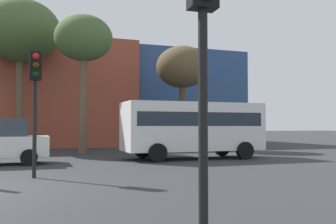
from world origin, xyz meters
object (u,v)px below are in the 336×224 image
bare_tree_1 (84,41)px  traffic_light_near_right (203,21)px  traffic_light_island (35,85)px  bare_tree_2 (20,32)px  bare_tree_0 (182,68)px  white_bus (193,126)px

bare_tree_1 → traffic_light_near_right: bearing=-92.2°
traffic_light_island → bare_tree_2: size_ratio=0.40×
bare_tree_2 → bare_tree_0: bearing=-12.9°
traffic_light_near_right → bare_tree_2: bare_tree_2 is taller
traffic_light_near_right → traffic_light_island: 8.30m
traffic_light_near_right → bare_tree_1: (0.66, 17.41, 3.55)m
traffic_light_island → bare_tree_1: bearing=161.5°
white_bus → bare_tree_2: bearing=-48.1°
bare_tree_2 → traffic_light_island: bearing=-86.2°
traffic_light_island → bare_tree_0: bearing=137.3°
white_bus → bare_tree_2: (-8.22, 9.17, 6.12)m
traffic_light_near_right → bare_tree_1: 17.78m
traffic_light_near_right → bare_tree_2: (-2.85, 21.87, 4.83)m
bare_tree_1 → bare_tree_2: size_ratio=0.80×
white_bus → bare_tree_1: bare_tree_1 is taller
bare_tree_0 → traffic_light_near_right: bearing=-111.2°
traffic_light_near_right → bare_tree_0: bare_tree_0 is taller
bare_tree_1 → bare_tree_0: bearing=16.8°
traffic_light_near_right → white_bus: bearing=160.1°
traffic_light_island → bare_tree_0: size_ratio=0.55×
white_bus → traffic_light_near_right: size_ratio=1.72×
traffic_light_island → bare_tree_0: 15.09m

